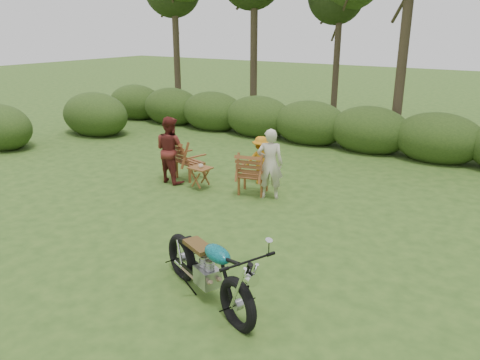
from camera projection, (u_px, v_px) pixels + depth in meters
The scene contains 10 objects.
ground at pixel (184, 271), 7.45m from camera, with size 80.00×80.00×0.00m, color #294818.
tree_line at pixel (404, 22), 13.73m from camera, with size 22.52×11.62×8.14m.
motorcycle at pixel (208, 298), 6.72m from camera, with size 2.17×0.83×1.24m, color #0B929B, non-canonical shape.
lawn_chair_right at pixel (253, 193), 10.91m from camera, with size 0.69×0.69×1.00m, color brown, non-canonical shape.
lawn_chair_left at pixel (191, 178), 11.97m from camera, with size 0.70×0.70×1.02m, color brown, non-canonical shape.
side_table at pixel (201, 178), 11.12m from camera, with size 0.52×0.43×0.53m, color #5D3417, non-canonical shape.
cup at pixel (201, 166), 11.00m from camera, with size 0.11×0.11×0.09m, color beige.
adult_a at pixel (269, 198), 10.62m from camera, with size 0.58×0.38×1.60m, color beige.
adult_b at pixel (172, 181), 11.71m from camera, with size 0.80×0.62×1.65m, color #5D1F1A.
child at pixel (261, 183), 11.60m from camera, with size 0.77×0.44×1.18m, color #BF7511.
Camera 1 is at (4.36, -5.05, 3.73)m, focal length 35.00 mm.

